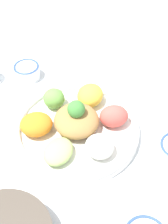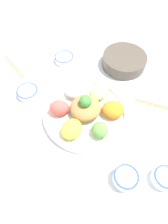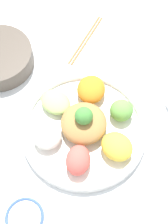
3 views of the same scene
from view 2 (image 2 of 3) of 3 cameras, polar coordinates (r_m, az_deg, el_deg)
The scene contains 9 objects.
ground_plane at distance 0.80m, azimuth 1.24°, elevation -0.07°, with size 2.40×2.40×0.00m, color white.
salad_platter at distance 0.77m, azimuth 0.63°, elevation 0.19°, with size 0.35×0.35×0.12m.
sauce_bowl_red at distance 0.72m, azimuth 23.31°, elevation -17.93°, with size 0.08×0.08×0.04m.
rice_bowl_blue at distance 1.00m, azimuth -6.06°, elevation 16.03°, with size 0.10×0.10×0.03m.
sauce_bowl_dark at distance 0.88m, azimuth -16.81°, elevation 5.89°, with size 0.10×0.10×0.03m.
rice_bowl_plain at distance 0.68m, azimuth 12.53°, elevation -18.95°, with size 0.09×0.09×0.05m.
side_serving_bowl at distance 0.98m, azimuth 12.15°, elevation 15.22°, with size 0.22×0.22×0.06m.
chopsticks_pair_near at distance 0.88m, azimuth 22.20°, elevation 1.66°, with size 0.20×0.11×0.01m.
chopsticks_pair_far at distance 1.04m, azimuth -20.72°, elevation 13.01°, with size 0.20×0.03×0.01m.
Camera 2 is at (0.30, -0.31, 0.67)m, focal length 30.00 mm.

